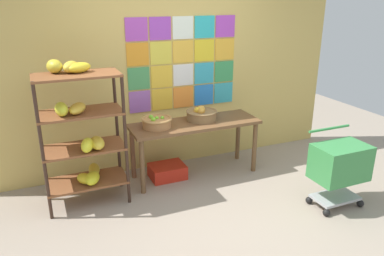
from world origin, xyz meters
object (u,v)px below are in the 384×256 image
at_px(fruit_basket_left, 157,122).
at_px(produce_crate_under_table, 167,171).
at_px(fruit_basket_right, 201,114).
at_px(shopping_cart, 340,165).
at_px(banana_shelf_unit, 81,129).
at_px(display_table, 195,129).

relative_size(fruit_basket_left, produce_crate_under_table, 0.85).
bearing_deg(fruit_basket_left, fruit_basket_right, 4.23).
height_order(fruit_basket_right, shopping_cart, fruit_basket_right).
relative_size(banana_shelf_unit, produce_crate_under_table, 3.66).
relative_size(fruit_basket_right, produce_crate_under_table, 0.90).
xyz_separation_m(banana_shelf_unit, produce_crate_under_table, (1.04, 0.21, -0.80)).
bearing_deg(produce_crate_under_table, fruit_basket_right, 1.39).
bearing_deg(fruit_basket_right, fruit_basket_left, -175.77).
xyz_separation_m(fruit_basket_right, shopping_cart, (1.03, -1.39, -0.30)).
bearing_deg(display_table, fruit_basket_right, 26.91).
bearing_deg(display_table, shopping_cart, -49.35).
relative_size(produce_crate_under_table, shopping_cart, 0.52).
relative_size(display_table, produce_crate_under_table, 3.72).
distance_m(fruit_basket_left, shopping_cart, 2.15).
bearing_deg(produce_crate_under_table, banana_shelf_unit, -168.39).
distance_m(display_table, fruit_basket_left, 0.53).
bearing_deg(display_table, banana_shelf_unit, -173.25).
height_order(produce_crate_under_table, shopping_cart, shopping_cart).
height_order(banana_shelf_unit, shopping_cart, banana_shelf_unit).
bearing_deg(shopping_cart, display_table, 134.89).
height_order(display_table, produce_crate_under_table, display_table).
xyz_separation_m(fruit_basket_left, shopping_cart, (1.65, -1.35, -0.29)).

